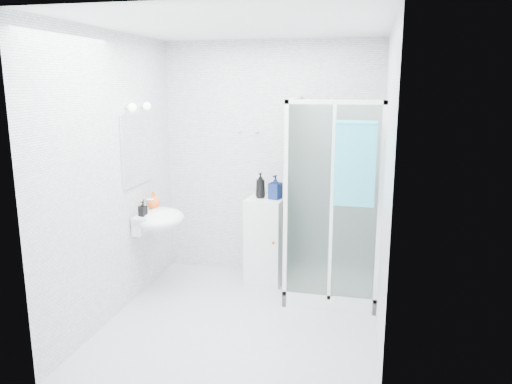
% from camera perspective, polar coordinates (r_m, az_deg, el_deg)
% --- Properties ---
extents(room, '(2.40, 2.60, 2.60)m').
position_cam_1_polar(room, '(4.29, -1.69, 1.02)').
color(room, white).
rests_on(room, ground).
extents(shower_enclosure, '(0.90, 0.95, 2.00)m').
position_cam_1_polar(shower_enclosure, '(5.14, 7.84, -7.03)').
color(shower_enclosure, white).
rests_on(shower_enclosure, ground).
extents(wall_basin, '(0.46, 0.56, 0.35)m').
position_cam_1_polar(wall_basin, '(5.15, -11.08, -3.07)').
color(wall_basin, white).
rests_on(wall_basin, ground).
extents(mirror, '(0.02, 0.60, 0.70)m').
position_cam_1_polar(mirror, '(5.09, -13.46, 4.75)').
color(mirror, white).
rests_on(mirror, room).
extents(vanity_lights, '(0.10, 0.40, 0.08)m').
position_cam_1_polar(vanity_lights, '(5.03, -13.19, 9.48)').
color(vanity_lights, silver).
rests_on(vanity_lights, room).
extents(wall_hooks, '(0.23, 0.06, 0.03)m').
position_cam_1_polar(wall_hooks, '(5.51, -0.95, 6.89)').
color(wall_hooks, silver).
rests_on(wall_hooks, room).
extents(storage_cabinet, '(0.42, 0.43, 0.94)m').
position_cam_1_polar(storage_cabinet, '(5.45, 1.10, -5.55)').
color(storage_cabinet, white).
rests_on(storage_cabinet, ground).
extents(hand_towel, '(0.36, 0.05, 0.77)m').
position_cam_1_polar(hand_towel, '(4.49, 11.25, 3.39)').
color(hand_towel, '#33ABC3').
rests_on(hand_towel, shower_enclosure).
extents(shampoo_bottle_a, '(0.12, 0.12, 0.27)m').
position_cam_1_polar(shampoo_bottle_a, '(5.32, 0.52, 0.77)').
color(shampoo_bottle_a, black).
rests_on(shampoo_bottle_a, storage_cabinet).
extents(shampoo_bottle_b, '(0.15, 0.15, 0.26)m').
position_cam_1_polar(shampoo_bottle_b, '(5.28, 2.22, 0.57)').
color(shampoo_bottle_b, '#0D1D50').
rests_on(shampoo_bottle_b, storage_cabinet).
extents(soap_dispenser_orange, '(0.17, 0.17, 0.18)m').
position_cam_1_polar(soap_dispenser_orange, '(5.31, -11.64, -0.90)').
color(soap_dispenser_orange, '#FD5F1D').
rests_on(soap_dispenser_orange, wall_basin).
extents(soap_dispenser_black, '(0.09, 0.09, 0.15)m').
position_cam_1_polar(soap_dispenser_black, '(5.02, -12.82, -1.87)').
color(soap_dispenser_black, black).
rests_on(soap_dispenser_black, wall_basin).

